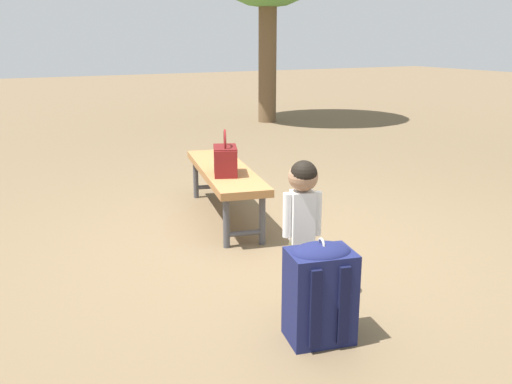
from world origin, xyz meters
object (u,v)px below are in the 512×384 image
(child_standing, at_px, (302,209))
(backpack_large, at_px, (320,289))
(handbag, at_px, (225,159))
(park_bench, at_px, (225,174))

(child_standing, bearing_deg, backpack_large, -20.43)
(handbag, bearing_deg, backpack_large, -9.69)
(backpack_large, bearing_deg, park_bench, 168.87)
(handbag, height_order, child_standing, child_standing)
(child_standing, xyz_separation_m, backpack_large, (0.44, -0.16, -0.29))
(handbag, bearing_deg, child_standing, -6.15)
(park_bench, relative_size, child_standing, 1.93)
(child_standing, relative_size, backpack_large, 1.53)
(child_standing, distance_m, backpack_large, 0.55)
(handbag, distance_m, backpack_large, 1.90)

